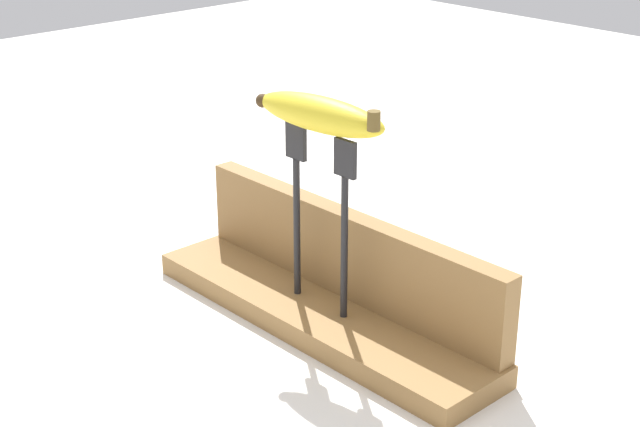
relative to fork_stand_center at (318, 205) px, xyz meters
The scene contains 7 objects.
ground_plane 0.13m from the fork_stand_center, 90.00° to the left, with size 3.00×3.00×0.00m, color silver.
wooden_board 0.12m from the fork_stand_center, 90.00° to the left, with size 0.42×0.10×0.02m, color olive.
board_backstop 0.08m from the fork_stand_center, 90.00° to the left, with size 0.41×0.02×0.09m, color olive.
fork_stand_center is the anchor object (origin of this frame).
banana_raised_center 0.09m from the fork_stand_center, behind, with size 0.16×0.05×0.04m.
banana_chunk_near 0.24m from the fork_stand_center, 136.60° to the left, with size 0.05×0.05×0.04m.
banana_chunk_far 0.15m from the fork_stand_center, 83.27° to the left, with size 0.05×0.05×0.04m.
Camera 1 is at (0.63, -0.59, 0.48)m, focal length 53.88 mm.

